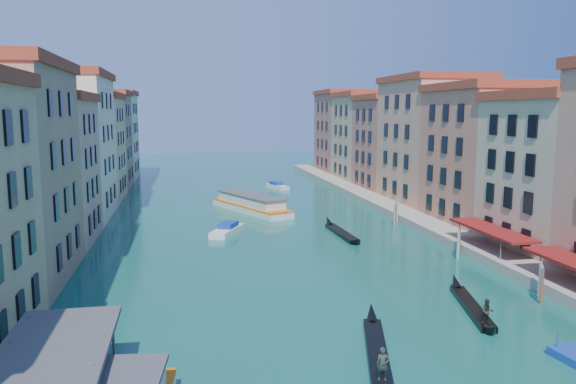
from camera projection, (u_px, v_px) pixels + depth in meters
name	position (u px, v px, depth m)	size (l,w,h in m)	color
left_bank_palazzos	(55.00, 154.00, 74.08)	(12.80, 128.40, 21.00)	beige
right_bank_palazzos	(448.00, 149.00, 84.56)	(12.80, 128.40, 21.00)	#985239
quay	(397.00, 211.00, 84.42)	(4.00, 140.00, 1.00)	#AB9E8A
mooring_poles_right	(521.00, 275.00, 48.55)	(1.44, 54.24, 3.20)	brown
vaporetto_far	(251.00, 204.00, 86.69)	(10.95, 17.92, 2.65)	silver
gondola_fore	(377.00, 349.00, 35.31)	(4.55, 13.10, 2.66)	black
gondola_right	(472.00, 305.00, 43.23)	(3.84, 12.25, 2.47)	black
gondola_far	(341.00, 232.00, 70.20)	(1.63, 13.43, 1.90)	black
motorboat_mid	(227.00, 230.00, 70.68)	(4.89, 7.03, 1.40)	white
motorboat_far	(277.00, 186.00, 112.81)	(4.08, 6.68, 1.32)	silver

